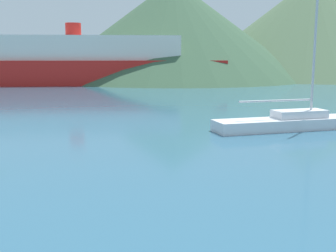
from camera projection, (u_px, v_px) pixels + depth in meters
The scene contains 4 objects.
sailboat_inner at pixel (299, 121), 20.99m from camera, with size 8.98×3.71×8.03m.
ferry_distant at pixel (74, 63), 53.20m from camera, with size 38.06×9.56×7.61m.
hill_central at pixel (174, 30), 65.80m from camera, with size 41.32×41.32×15.15m.
hill_east at pixel (312, 27), 72.60m from camera, with size 44.42×44.42×16.90m.
Camera 1 is at (-0.88, -0.45, 3.63)m, focal length 45.00 mm.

